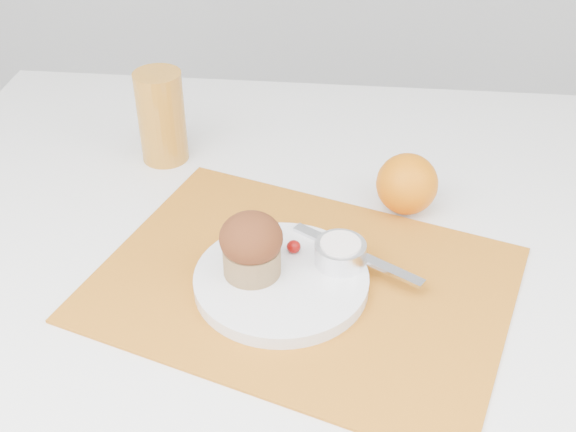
# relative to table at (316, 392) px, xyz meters

# --- Properties ---
(table) EXTENTS (1.20, 0.80, 0.75)m
(table) POSITION_rel_table_xyz_m (0.00, 0.00, 0.00)
(table) COLOR white
(table) RESTS_ON ground
(placemat) EXTENTS (0.57, 0.49, 0.00)m
(placemat) POSITION_rel_table_xyz_m (-0.01, -0.15, 0.38)
(placemat) COLOR #C06E1A
(placemat) RESTS_ON table
(plate) EXTENTS (0.26, 0.26, 0.02)m
(plate) POSITION_rel_table_xyz_m (-0.04, -0.16, 0.39)
(plate) COLOR white
(plate) RESTS_ON placemat
(ramekin) EXTENTS (0.08, 0.08, 0.03)m
(ramekin) POSITION_rel_table_xyz_m (0.03, -0.13, 0.41)
(ramekin) COLOR white
(ramekin) RESTS_ON plate
(cream) EXTENTS (0.06, 0.06, 0.01)m
(cream) POSITION_rel_table_xyz_m (0.03, -0.13, 0.42)
(cream) COLOR white
(cream) RESTS_ON ramekin
(raspberry_near) EXTENTS (0.02, 0.02, 0.02)m
(raspberry_near) POSITION_rel_table_xyz_m (-0.03, -0.12, 0.40)
(raspberry_near) COLOR #5B0402
(raspberry_near) RESTS_ON plate
(raspberry_far) EXTENTS (0.02, 0.02, 0.02)m
(raspberry_far) POSITION_rel_table_xyz_m (0.01, -0.14, 0.40)
(raspberry_far) COLOR #63020B
(raspberry_far) RESTS_ON plate
(butter_knife) EXTENTS (0.17, 0.11, 0.00)m
(butter_knife) POSITION_rel_table_xyz_m (0.05, -0.12, 0.40)
(butter_knife) COLOR #B9BBC2
(butter_knife) RESTS_ON plate
(orange) EXTENTS (0.08, 0.08, 0.08)m
(orange) POSITION_rel_table_xyz_m (0.11, 0.02, 0.42)
(orange) COLOR orange
(orange) RESTS_ON table
(juice_glass) EXTENTS (0.07, 0.07, 0.14)m
(juice_glass) POSITION_rel_table_xyz_m (-0.25, 0.12, 0.45)
(juice_glass) COLOR #C67F25
(juice_glass) RESTS_ON table
(muffin) EXTENTS (0.08, 0.08, 0.08)m
(muffin) POSITION_rel_table_xyz_m (-0.07, -0.16, 0.44)
(muffin) COLOR #9B784B
(muffin) RESTS_ON plate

